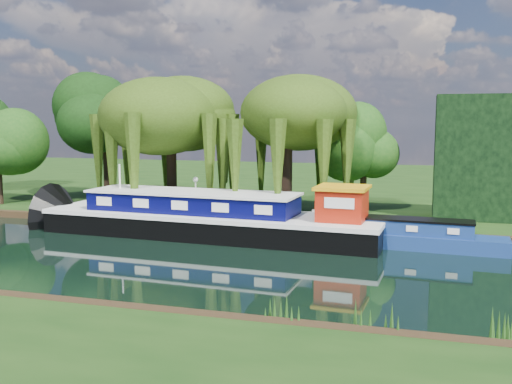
% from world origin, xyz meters
% --- Properties ---
extents(ground, '(120.00, 120.00, 0.00)m').
position_xyz_m(ground, '(0.00, 0.00, 0.00)').
color(ground, black).
extents(far_bank, '(120.00, 52.00, 0.45)m').
position_xyz_m(far_bank, '(0.00, 34.00, 0.23)').
color(far_bank, black).
rests_on(far_bank, ground).
extents(dutch_barge, '(20.60, 5.75, 4.30)m').
position_xyz_m(dutch_barge, '(3.47, 5.81, 1.07)').
color(dutch_barge, black).
rests_on(dutch_barge, ground).
extents(narrowboat, '(11.84, 2.70, 1.71)m').
position_xyz_m(narrowboat, '(13.86, 6.02, 0.61)').
color(narrowboat, navy).
rests_on(narrowboat, ground).
extents(willow_left, '(7.46, 7.46, 8.94)m').
position_xyz_m(willow_left, '(-1.76, 11.61, 6.94)').
color(willow_left, black).
rests_on(willow_left, far_bank).
extents(willow_right, '(6.96, 6.96, 8.48)m').
position_xyz_m(willow_right, '(6.74, 11.03, 6.64)').
color(willow_right, black).
rests_on(willow_right, far_bank).
extents(tree_far_mid, '(5.68, 5.68, 9.30)m').
position_xyz_m(tree_far_mid, '(-9.27, 15.60, 6.86)').
color(tree_far_mid, black).
rests_on(tree_far_mid, far_bank).
extents(tree_far_right, '(3.99, 3.99, 6.53)m').
position_xyz_m(tree_far_right, '(11.38, 14.37, 4.96)').
color(tree_far_right, black).
rests_on(tree_far_right, far_bank).
extents(conifer_hedge, '(6.00, 3.00, 8.00)m').
position_xyz_m(conifer_hedge, '(19.00, 14.00, 4.45)').
color(conifer_hedge, black).
rests_on(conifer_hedge, far_bank).
extents(lamppost, '(0.36, 0.36, 2.56)m').
position_xyz_m(lamppost, '(0.50, 10.50, 2.42)').
color(lamppost, silver).
rests_on(lamppost, far_bank).
extents(mooring_posts, '(19.16, 0.16, 1.00)m').
position_xyz_m(mooring_posts, '(-0.50, 8.40, 0.95)').
color(mooring_posts, silver).
rests_on(mooring_posts, far_bank).
extents(reeds_near, '(33.70, 1.50, 1.10)m').
position_xyz_m(reeds_near, '(6.87, -7.57, 0.55)').
color(reeds_near, '#1D4111').
rests_on(reeds_near, ground).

